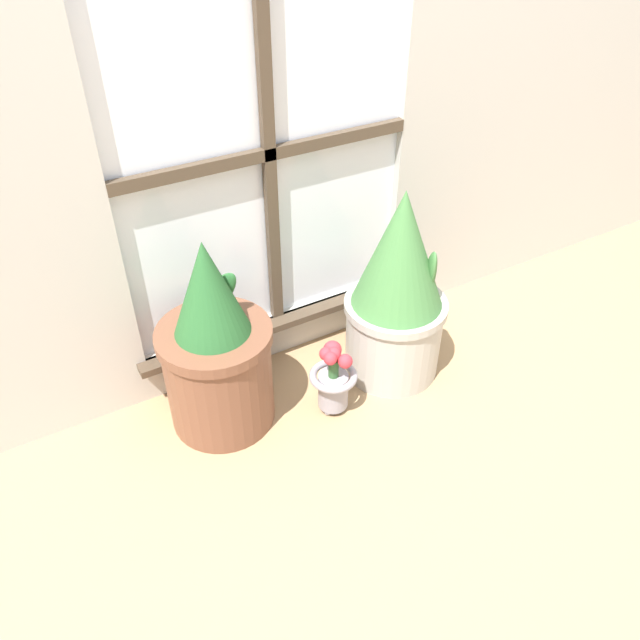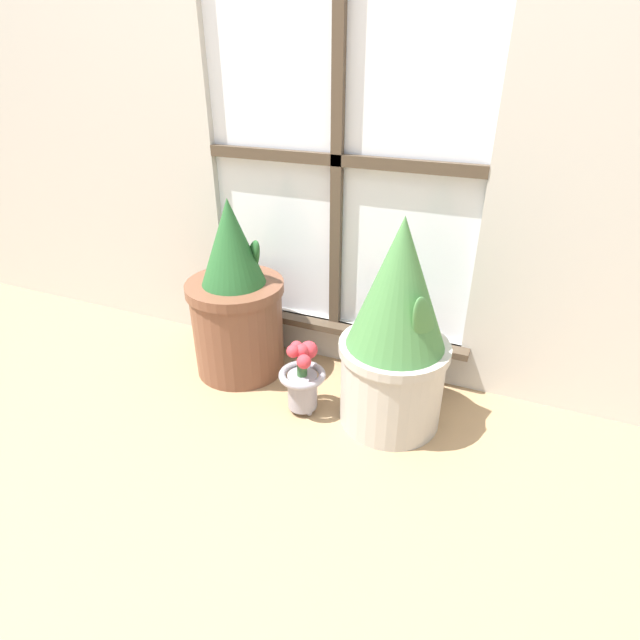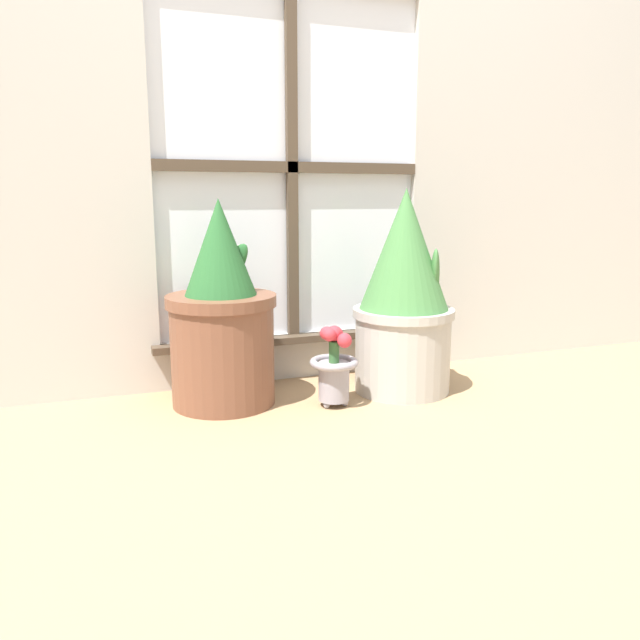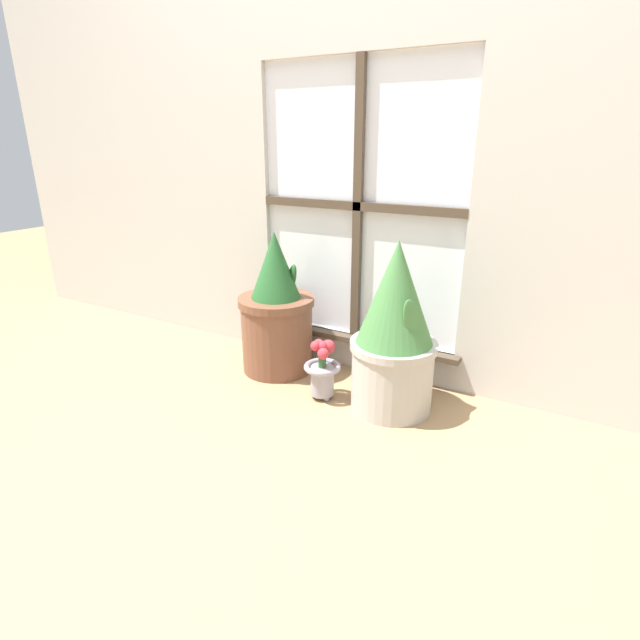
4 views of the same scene
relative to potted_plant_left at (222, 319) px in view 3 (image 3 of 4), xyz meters
name	(u,v)px [view 3 (image 3 of 4)]	position (x,y,z in m)	size (l,w,h in m)	color
ground_plane	(349,425)	(0.29, -0.31, -0.27)	(10.00, 10.00, 0.00)	tan
potted_plant_left	(222,319)	(0.00, 0.00, 0.00)	(0.33, 0.33, 0.63)	brown
potted_plant_right	(404,297)	(0.58, -0.07, 0.05)	(0.33, 0.33, 0.66)	#B7B2A8
flower_vase	(334,366)	(0.31, -0.14, -0.14)	(0.15, 0.15, 0.25)	#99939E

